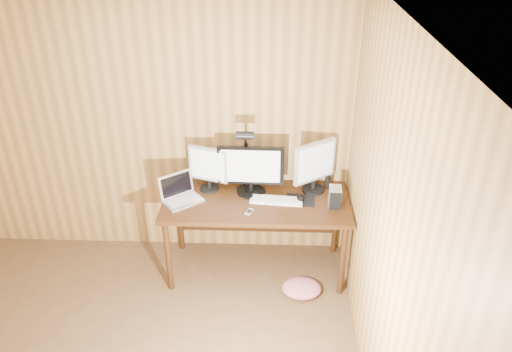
# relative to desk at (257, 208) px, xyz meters

# --- Properties ---
(room_shell) EXTENTS (4.00, 4.00, 4.00)m
(room_shell) POSITION_rel_desk_xyz_m (-0.93, -1.70, 0.62)
(room_shell) COLOR brown
(room_shell) RESTS_ON ground
(desk) EXTENTS (1.60, 0.70, 0.75)m
(desk) POSITION_rel_desk_xyz_m (0.00, 0.00, 0.00)
(desk) COLOR #321A0A
(desk) RESTS_ON floor
(monitor_center) EXTENTS (0.57, 0.25, 0.45)m
(monitor_center) POSITION_rel_desk_xyz_m (-0.05, 0.06, 0.35)
(monitor_center) COLOR black
(monitor_center) RESTS_ON desk
(monitor_left) EXTENTS (0.35, 0.17, 0.41)m
(monitor_left) POSITION_rel_desk_xyz_m (-0.42, 0.10, 0.34)
(monitor_left) COLOR black
(monitor_left) RESTS_ON desk
(monitor_right) EXTENTS (0.36, 0.26, 0.47)m
(monitor_right) POSITION_rel_desk_xyz_m (0.50, 0.12, 0.37)
(monitor_right) COLOR black
(monitor_right) RESTS_ON desk
(laptop) EXTENTS (0.39, 0.38, 0.22)m
(laptop) POSITION_rel_desk_xyz_m (-0.65, -0.08, 0.18)
(laptop) COLOR silver
(laptop) RESTS_ON desk
(keyboard) EXTENTS (0.46, 0.17, 0.02)m
(keyboard) POSITION_rel_desk_xyz_m (0.17, -0.08, 0.13)
(keyboard) COLOR white
(keyboard) RESTS_ON desk
(mousepad) EXTENTS (0.26, 0.22, 0.00)m
(mousepad) POSITION_rel_desk_xyz_m (0.38, -0.06, 0.12)
(mousepad) COLOR black
(mousepad) RESTS_ON desk
(mouse) EXTENTS (0.08, 0.11, 0.04)m
(mouse) POSITION_rel_desk_xyz_m (0.38, -0.06, 0.14)
(mouse) COLOR black
(mouse) RESTS_ON mousepad
(hard_drive) EXTENTS (0.11, 0.15, 0.16)m
(hard_drive) POSITION_rel_desk_xyz_m (0.66, -0.11, 0.20)
(hard_drive) COLOR silver
(hard_drive) RESTS_ON desk
(phone) EXTENTS (0.07, 0.10, 0.01)m
(phone) POSITION_rel_desk_xyz_m (-0.05, -0.26, 0.13)
(phone) COLOR silver
(phone) RESTS_ON desk
(speaker) EXTENTS (0.05, 0.05, 0.11)m
(speaker) POSITION_rel_desk_xyz_m (0.63, 0.17, 0.18)
(speaker) COLOR black
(speaker) RESTS_ON desk
(desk_lamp) EXTENTS (0.15, 0.21, 0.64)m
(desk_lamp) POSITION_rel_desk_xyz_m (-0.10, 0.10, 0.51)
(desk_lamp) COLOR black
(desk_lamp) RESTS_ON desk
(fabric_pile) EXTENTS (0.40, 0.35, 0.11)m
(fabric_pile) POSITION_rel_desk_xyz_m (0.41, -0.39, -0.57)
(fabric_pile) COLOR #BE5C6A
(fabric_pile) RESTS_ON floor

